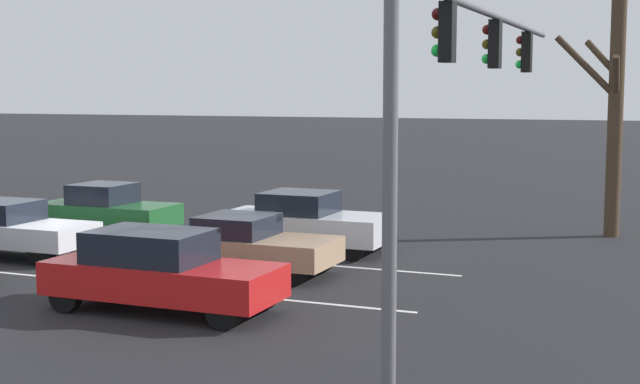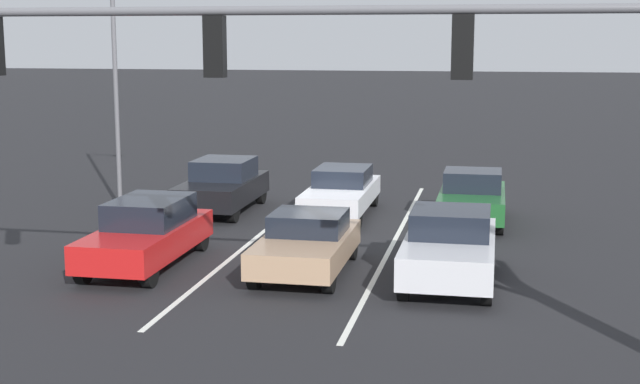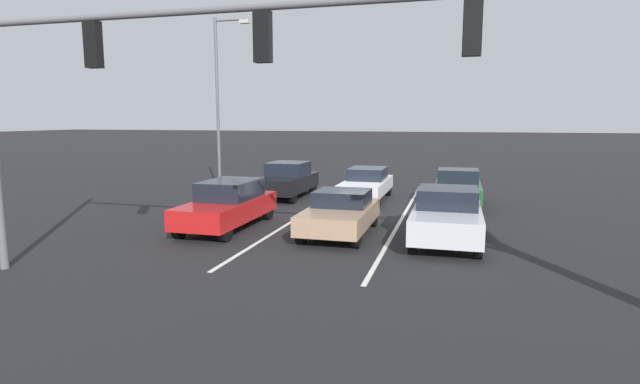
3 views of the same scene
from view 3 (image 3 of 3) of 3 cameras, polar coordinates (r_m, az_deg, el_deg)
The scene contains 11 objects.
ground_plane at distance 21.28m, azimuth 5.32°, elevation -1.27°, with size 240.00×240.00×0.00m, color black.
lane_stripe_left_divider at distance 18.82m, azimuth 9.56°, elevation -2.60°, with size 0.12×16.54×0.01m, color silver.
lane_stripe_center_divider at distance 19.51m, azimuth -1.13°, elevation -2.10°, with size 0.12×16.54×0.01m, color silver.
car_red_rightlane_front at distance 16.57m, azimuth -10.47°, elevation -1.37°, with size 1.76×4.51×1.54m.
car_silver_leftlane_front at distance 14.95m, azimuth 14.31°, elevation -2.59°, with size 1.91×4.40×1.56m.
car_tan_midlane_front at distance 15.41m, azimuth 2.36°, elevation -2.36°, with size 1.85×4.02×1.35m.
car_black_rightlane_second at distance 22.75m, azimuth -3.80°, elevation 1.42°, with size 1.87×4.21×1.59m.
car_darkgreen_leftlane_second at distance 21.25m, azimuth 15.45°, elevation 0.46°, with size 1.83×4.00×1.50m.
car_white_midlane_second at distance 21.93m, azimuth 5.35°, elevation 0.97°, with size 1.75×4.59×1.42m.
traffic_signal_gantry at distance 10.90m, azimuth -17.64°, elevation 13.66°, with size 13.11×0.37×6.19m.
street_lamp_right_shoulder at distance 23.59m, azimuth -11.27°, elevation 10.77°, with size 1.72×0.24×8.04m.
Camera 3 is at (-3.65, 20.66, 3.55)m, focal length 28.00 mm.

